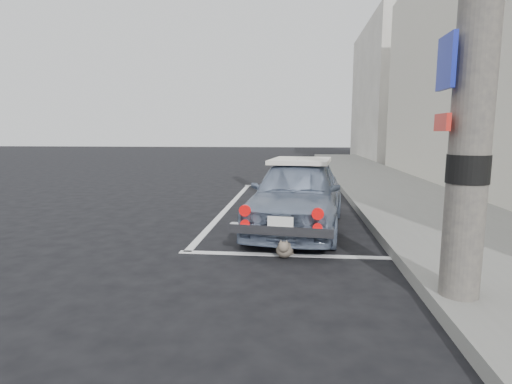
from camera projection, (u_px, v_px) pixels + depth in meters
ground at (256, 244)px, 5.83m from camera, size 80.00×80.00×0.00m
sidewalk at (437, 216)px, 7.47m from camera, size 2.80×40.00×0.15m
building_far at (392, 93)px, 24.30m from camera, size 3.50×10.00×8.00m
pline_rear at (290, 255)px, 5.29m from camera, size 3.00×0.12×0.01m
pline_front at (294, 186)px, 12.18m from camera, size 3.00×0.12×0.01m
pline_side at (230, 206)px, 8.87m from camera, size 0.12×7.00×0.01m
retro_coupe at (298, 193)px, 6.70m from camera, size 1.85×3.66×1.19m
cat at (285, 248)px, 5.19m from camera, size 0.25×0.52×0.28m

